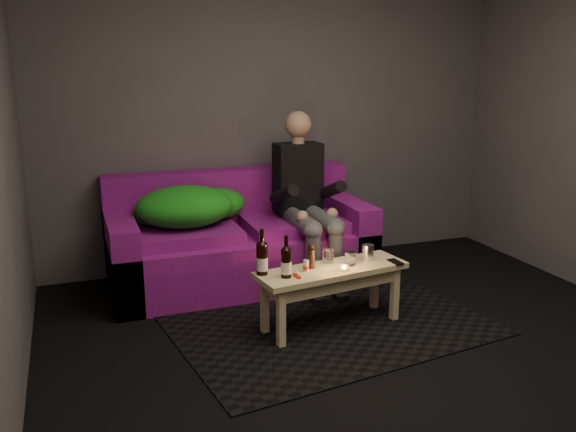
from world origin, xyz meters
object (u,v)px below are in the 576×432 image
Objects in this scene: sofa at (239,244)px; beer_bottle_b at (286,262)px; beer_bottle_a at (262,258)px; person at (305,196)px; coffee_table at (332,278)px; steel_cup at (368,253)px.

sofa reaches higher than beer_bottle_b.
sofa is 1.03m from beer_bottle_a.
beer_bottle_a is (-0.62, -0.84, -0.17)m from person.
sofa is 1.09m from coffee_table.
person reaches higher than steel_cup.
sofa is 1.12m from beer_bottle_b.
beer_bottle_a is at bearing -97.11° from sofa.
sofa is at bearing 89.97° from beer_bottle_b.
coffee_table is 0.31m from steel_cup.
coffee_table is 0.50m from beer_bottle_a.
coffee_table is at bearing -4.12° from beer_bottle_a.
person is 4.54× the size of beer_bottle_a.
beer_bottle_a is at bearing 175.88° from coffee_table.
steel_cup is at bearing 0.62° from beer_bottle_a.
person is 0.95m from coffee_table.
sofa reaches higher than beer_bottle_a.
person reaches higher than coffee_table.
sofa is 17.89× the size of steel_cup.
coffee_table is 0.39m from beer_bottle_b.
beer_bottle_b is at bearing -39.33° from beer_bottle_a.
coffee_table is (-0.16, -0.87, -0.35)m from person.
sofa is 7.50× the size of beer_bottle_b.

